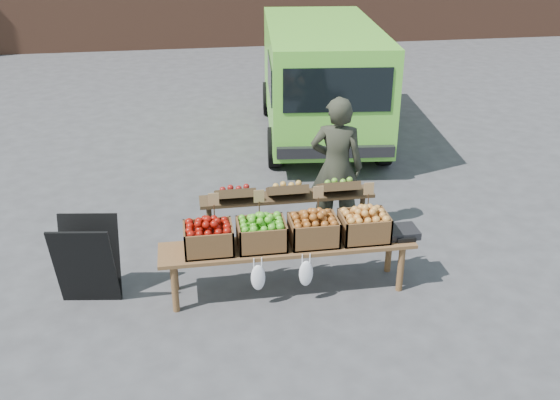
{
  "coord_description": "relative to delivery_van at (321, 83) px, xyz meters",
  "views": [
    {
      "loc": [
        -1.2,
        -5.47,
        3.81
      ],
      "look_at": [
        -0.2,
        0.67,
        0.85
      ],
      "focal_mm": 40.0,
      "sensor_mm": 36.0,
      "label": 1
    }
  ],
  "objects": [
    {
      "name": "crate_golden_apples",
      "position": [
        -2.25,
        -4.81,
        -0.28
      ],
      "size": [
        0.5,
        0.4,
        0.28
      ],
      "primitive_type": null,
      "color": "maroon",
      "rests_on": "display_bench"
    },
    {
      "name": "crate_green_apples",
      "position": [
        -0.6,
        -4.81,
        -0.28
      ],
      "size": [
        0.5,
        0.4,
        0.28
      ],
      "primitive_type": null,
      "color": "gold",
      "rests_on": "display_bench"
    },
    {
      "name": "vendor",
      "position": [
        -0.6,
        -3.59,
        -0.1
      ],
      "size": [
        0.75,
        0.61,
        1.78
      ],
      "primitive_type": "imported",
      "rotation": [
        0.0,
        0.0,
        2.83
      ],
      "color": "#2C2E22",
      "rests_on": "ground"
    },
    {
      "name": "delivery_van",
      "position": [
        0.0,
        0.0,
        0.0
      ],
      "size": [
        2.49,
        4.6,
        1.97
      ],
      "primitive_type": null,
      "rotation": [
        0.0,
        0.0,
        -0.11
      ],
      "color": "#68D03B",
      "rests_on": "ground"
    },
    {
      "name": "chalkboard_sign",
      "position": [
        -3.5,
        -4.66,
        -0.52
      ],
      "size": [
        0.66,
        0.43,
        0.94
      ],
      "primitive_type": null,
      "rotation": [
        0.0,
        0.0,
        -0.15
      ],
      "color": "black",
      "rests_on": "ground"
    },
    {
      "name": "back_table",
      "position": [
        -1.3,
        -4.09,
        -0.47
      ],
      "size": [
        2.1,
        0.44,
        1.04
      ],
      "primitive_type": null,
      "color": "#3E2E1A",
      "rests_on": "ground"
    },
    {
      "name": "crate_russet_pears",
      "position": [
        -1.7,
        -4.81,
        -0.28
      ],
      "size": [
        0.5,
        0.4,
        0.28
      ],
      "primitive_type": null,
      "color": "#2C8711",
      "rests_on": "display_bench"
    },
    {
      "name": "crate_red_apples",
      "position": [
        -1.15,
        -4.81,
        -0.28
      ],
      "size": [
        0.5,
        0.4,
        0.28
      ],
      "primitive_type": null,
      "color": "#965319",
      "rests_on": "display_bench"
    },
    {
      "name": "weighing_scale",
      "position": [
        -0.17,
        -4.81,
        -0.38
      ],
      "size": [
        0.34,
        0.3,
        0.08
      ],
      "primitive_type": "cube",
      "color": "black",
      "rests_on": "display_bench"
    },
    {
      "name": "display_bench",
      "position": [
        -1.42,
        -4.81,
        -0.7
      ],
      "size": [
        2.7,
        0.56,
        0.57
      ],
      "primitive_type": null,
      "color": "brown",
      "rests_on": "ground"
    },
    {
      "name": "ground",
      "position": [
        -1.22,
        -4.98,
        -0.99
      ],
      "size": [
        80.0,
        80.0,
        0.0
      ],
      "primitive_type": "plane",
      "color": "#434345"
    }
  ]
}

